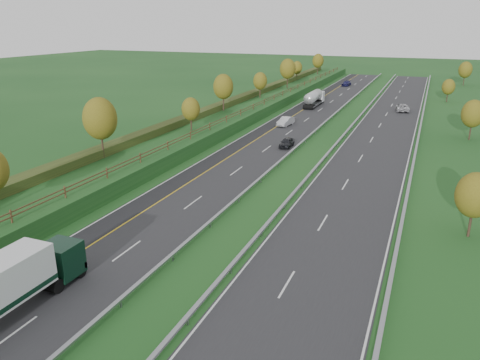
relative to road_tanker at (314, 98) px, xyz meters
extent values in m
plane|color=#184419|center=(9.24, -32.21, -1.86)|extent=(400.00, 400.00, 0.00)
cube|color=#252527|center=(1.24, -27.21, -1.84)|extent=(10.50, 200.00, 0.04)
cube|color=#252527|center=(17.74, -27.21, -1.84)|extent=(10.50, 200.00, 0.04)
cube|color=black|center=(-2.51, -27.21, -1.84)|extent=(3.00, 200.00, 0.04)
cube|color=silver|center=(-3.81, -27.21, -1.81)|extent=(0.15, 200.00, 0.01)
cube|color=gold|center=(-1.01, -27.21, -1.81)|extent=(0.15, 200.00, 0.01)
cube|color=silver|center=(6.29, -27.21, -1.81)|extent=(0.15, 200.00, 0.01)
cube|color=silver|center=(12.69, -27.21, -1.81)|extent=(0.15, 200.00, 0.01)
cube|color=silver|center=(22.79, -27.21, -1.81)|extent=(0.15, 200.00, 0.01)
cube|color=silver|center=(2.49, -88.21, -1.81)|extent=(0.15, 4.00, 0.01)
cube|color=silver|center=(2.49, -76.21, -1.81)|extent=(0.15, 4.00, 0.01)
cube|color=silver|center=(16.49, -76.21, -1.81)|extent=(0.15, 4.00, 0.01)
cube|color=silver|center=(2.49, -64.21, -1.81)|extent=(0.15, 4.00, 0.01)
cube|color=silver|center=(16.49, -64.21, -1.81)|extent=(0.15, 4.00, 0.01)
cube|color=silver|center=(2.49, -52.21, -1.81)|extent=(0.15, 4.00, 0.01)
cube|color=silver|center=(16.49, -52.21, -1.81)|extent=(0.15, 4.00, 0.01)
cube|color=silver|center=(2.49, -40.21, -1.81)|extent=(0.15, 4.00, 0.01)
cube|color=silver|center=(16.49, -40.21, -1.81)|extent=(0.15, 4.00, 0.01)
cube|color=silver|center=(2.49, -28.21, -1.81)|extent=(0.15, 4.00, 0.01)
cube|color=silver|center=(16.49, -28.21, -1.81)|extent=(0.15, 4.00, 0.01)
cube|color=silver|center=(2.49, -16.21, -1.81)|extent=(0.15, 4.00, 0.01)
cube|color=silver|center=(16.49, -16.21, -1.81)|extent=(0.15, 4.00, 0.01)
cube|color=silver|center=(2.49, -4.21, -1.81)|extent=(0.15, 4.00, 0.01)
cube|color=silver|center=(16.49, -4.21, -1.81)|extent=(0.15, 4.00, 0.01)
cube|color=silver|center=(2.49, 7.79, -1.81)|extent=(0.15, 4.00, 0.01)
cube|color=silver|center=(16.49, 7.79, -1.81)|extent=(0.15, 4.00, 0.01)
cube|color=silver|center=(2.49, 19.79, -1.81)|extent=(0.15, 4.00, 0.01)
cube|color=silver|center=(16.49, 19.79, -1.81)|extent=(0.15, 4.00, 0.01)
cube|color=silver|center=(2.49, 31.79, -1.81)|extent=(0.15, 4.00, 0.01)
cube|color=silver|center=(16.49, 31.79, -1.81)|extent=(0.15, 4.00, 0.01)
cube|color=silver|center=(2.49, 43.79, -1.81)|extent=(0.15, 4.00, 0.01)
cube|color=silver|center=(16.49, 43.79, -1.81)|extent=(0.15, 4.00, 0.01)
cube|color=silver|center=(2.49, 55.79, -1.81)|extent=(0.15, 4.00, 0.01)
cube|color=silver|center=(16.49, 55.79, -1.81)|extent=(0.15, 4.00, 0.01)
cube|color=silver|center=(2.49, 67.79, -1.81)|extent=(0.15, 4.00, 0.01)
cube|color=silver|center=(16.49, 67.79, -1.81)|extent=(0.15, 4.00, 0.01)
cube|color=#184419|center=(-11.76, -27.21, -0.86)|extent=(12.00, 200.00, 2.00)
cube|color=#273917|center=(-13.76, -27.21, 0.69)|extent=(2.20, 180.00, 1.10)
cube|color=#422B19|center=(-7.26, -27.21, 0.69)|extent=(0.08, 184.00, 0.10)
cube|color=#422B19|center=(-7.26, -27.21, 1.09)|extent=(0.08, 184.00, 0.10)
cube|color=#422B19|center=(-7.26, -78.71, 0.74)|extent=(0.12, 0.12, 1.20)
cube|color=#422B19|center=(-7.26, -72.21, 0.74)|extent=(0.12, 0.12, 1.20)
cube|color=#422B19|center=(-7.26, -65.71, 0.74)|extent=(0.12, 0.12, 1.20)
cube|color=#422B19|center=(-7.26, -59.21, 0.74)|extent=(0.12, 0.12, 1.20)
cube|color=#422B19|center=(-7.26, -52.71, 0.74)|extent=(0.12, 0.12, 1.20)
cube|color=#422B19|center=(-7.26, -46.21, 0.74)|extent=(0.12, 0.12, 1.20)
cube|color=#422B19|center=(-7.26, -39.71, 0.74)|extent=(0.12, 0.12, 1.20)
cube|color=#422B19|center=(-7.26, -33.21, 0.74)|extent=(0.12, 0.12, 1.20)
cube|color=#422B19|center=(-7.26, -26.71, 0.74)|extent=(0.12, 0.12, 1.20)
cube|color=#422B19|center=(-7.26, -20.21, 0.74)|extent=(0.12, 0.12, 1.20)
cube|color=#422B19|center=(-7.26, -13.71, 0.74)|extent=(0.12, 0.12, 1.20)
cube|color=#422B19|center=(-7.26, -7.21, 0.74)|extent=(0.12, 0.12, 1.20)
cube|color=#422B19|center=(-7.26, -0.71, 0.74)|extent=(0.12, 0.12, 1.20)
cube|color=#422B19|center=(-7.26, 5.79, 0.74)|extent=(0.12, 0.12, 1.20)
cube|color=#422B19|center=(-7.26, 12.29, 0.74)|extent=(0.12, 0.12, 1.20)
cube|color=#422B19|center=(-7.26, 18.79, 0.74)|extent=(0.12, 0.12, 1.20)
cube|color=#422B19|center=(-7.26, 25.29, 0.74)|extent=(0.12, 0.12, 1.20)
cube|color=#422B19|center=(-7.26, 31.79, 0.74)|extent=(0.12, 0.12, 1.20)
cube|color=#422B19|center=(-7.26, 38.29, 0.74)|extent=(0.12, 0.12, 1.20)
cube|color=#422B19|center=(-7.26, 44.79, 0.74)|extent=(0.12, 0.12, 1.20)
cube|color=#422B19|center=(-7.26, 51.29, 0.74)|extent=(0.12, 0.12, 1.20)
cube|color=#422B19|center=(-7.26, 57.79, 0.74)|extent=(0.12, 0.12, 1.20)
cube|color=#422B19|center=(-7.26, 64.29, 0.74)|extent=(0.12, 0.12, 1.20)
cube|color=gray|center=(6.94, -27.21, -1.24)|extent=(0.32, 200.00, 0.18)
cube|color=gray|center=(6.94, -83.21, -1.58)|extent=(0.10, 0.14, 0.56)
cube|color=gray|center=(6.94, -76.21, -1.58)|extent=(0.10, 0.14, 0.56)
cube|color=gray|center=(6.94, -69.21, -1.58)|extent=(0.10, 0.14, 0.56)
cube|color=gray|center=(6.94, -62.21, -1.58)|extent=(0.10, 0.14, 0.56)
cube|color=gray|center=(6.94, -55.21, -1.58)|extent=(0.10, 0.14, 0.56)
cube|color=gray|center=(6.94, -48.21, -1.58)|extent=(0.10, 0.14, 0.56)
cube|color=gray|center=(6.94, -41.21, -1.58)|extent=(0.10, 0.14, 0.56)
cube|color=gray|center=(6.94, -34.21, -1.58)|extent=(0.10, 0.14, 0.56)
cube|color=gray|center=(6.94, -27.21, -1.58)|extent=(0.10, 0.14, 0.56)
cube|color=gray|center=(6.94, -20.21, -1.58)|extent=(0.10, 0.14, 0.56)
cube|color=gray|center=(6.94, -13.21, -1.58)|extent=(0.10, 0.14, 0.56)
cube|color=gray|center=(6.94, -6.21, -1.58)|extent=(0.10, 0.14, 0.56)
cube|color=gray|center=(6.94, 0.79, -1.58)|extent=(0.10, 0.14, 0.56)
cube|color=gray|center=(6.94, 7.79, -1.58)|extent=(0.10, 0.14, 0.56)
cube|color=gray|center=(6.94, 14.79, -1.58)|extent=(0.10, 0.14, 0.56)
cube|color=gray|center=(6.94, 21.79, -1.58)|extent=(0.10, 0.14, 0.56)
cube|color=gray|center=(6.94, 28.79, -1.58)|extent=(0.10, 0.14, 0.56)
cube|color=gray|center=(6.94, 35.79, -1.58)|extent=(0.10, 0.14, 0.56)
cube|color=gray|center=(6.94, 42.79, -1.58)|extent=(0.10, 0.14, 0.56)
cube|color=gray|center=(6.94, 49.79, -1.58)|extent=(0.10, 0.14, 0.56)
cube|color=gray|center=(6.94, 56.79, -1.58)|extent=(0.10, 0.14, 0.56)
cube|color=gray|center=(6.94, 63.79, -1.58)|extent=(0.10, 0.14, 0.56)
cube|color=gray|center=(6.94, 70.79, -1.58)|extent=(0.10, 0.14, 0.56)
cube|color=gray|center=(12.04, -27.21, -1.24)|extent=(0.32, 200.00, 0.18)
cube|color=gray|center=(12.04, -83.21, -1.58)|extent=(0.10, 0.14, 0.56)
cube|color=gray|center=(12.04, -76.21, -1.58)|extent=(0.10, 0.14, 0.56)
cube|color=gray|center=(12.04, -69.21, -1.58)|extent=(0.10, 0.14, 0.56)
cube|color=gray|center=(12.04, -62.21, -1.58)|extent=(0.10, 0.14, 0.56)
cube|color=gray|center=(12.04, -55.21, -1.58)|extent=(0.10, 0.14, 0.56)
cube|color=gray|center=(12.04, -48.21, -1.58)|extent=(0.10, 0.14, 0.56)
cube|color=gray|center=(12.04, -41.21, -1.58)|extent=(0.10, 0.14, 0.56)
cube|color=gray|center=(12.04, -34.21, -1.58)|extent=(0.10, 0.14, 0.56)
cube|color=gray|center=(12.04, -27.21, -1.58)|extent=(0.10, 0.14, 0.56)
cube|color=gray|center=(12.04, -20.21, -1.58)|extent=(0.10, 0.14, 0.56)
cube|color=gray|center=(12.04, -13.21, -1.58)|extent=(0.10, 0.14, 0.56)
cube|color=gray|center=(12.04, -6.21, -1.58)|extent=(0.10, 0.14, 0.56)
cube|color=gray|center=(12.04, 0.79, -1.58)|extent=(0.10, 0.14, 0.56)
cube|color=gray|center=(12.04, 7.79, -1.58)|extent=(0.10, 0.14, 0.56)
cube|color=gray|center=(12.04, 14.79, -1.58)|extent=(0.10, 0.14, 0.56)
cube|color=gray|center=(12.04, 21.79, -1.58)|extent=(0.10, 0.14, 0.56)
cube|color=gray|center=(12.04, 28.79, -1.58)|extent=(0.10, 0.14, 0.56)
cube|color=gray|center=(12.04, 35.79, -1.58)|extent=(0.10, 0.14, 0.56)
cube|color=gray|center=(12.04, 42.79, -1.58)|extent=(0.10, 0.14, 0.56)
cube|color=gray|center=(12.04, 49.79, -1.58)|extent=(0.10, 0.14, 0.56)
cube|color=gray|center=(12.04, 56.79, -1.58)|extent=(0.10, 0.14, 0.56)
cube|color=gray|center=(12.04, 63.79, -1.58)|extent=(0.10, 0.14, 0.56)
cube|color=gray|center=(12.04, 70.79, -1.58)|extent=(0.10, 0.14, 0.56)
cube|color=gray|center=(23.54, -27.21, -1.24)|extent=(0.32, 200.00, 0.18)
cube|color=gray|center=(23.54, -69.21, -1.58)|extent=(0.10, 0.14, 0.56)
cube|color=gray|center=(23.54, -55.21, -1.58)|extent=(0.10, 0.14, 0.56)
cube|color=gray|center=(23.54, -41.21, -1.58)|extent=(0.10, 0.14, 0.56)
cube|color=gray|center=(23.54, -27.21, -1.58)|extent=(0.10, 0.14, 0.56)
cube|color=gray|center=(23.54, -13.21, -1.58)|extent=(0.10, 0.14, 0.56)
cube|color=gray|center=(23.54, 0.79, -1.58)|extent=(0.10, 0.14, 0.56)
cube|color=gray|center=(23.54, 14.79, -1.58)|extent=(0.10, 0.14, 0.56)
cube|color=gray|center=(23.54, 28.79, -1.58)|extent=(0.10, 0.14, 0.56)
cube|color=gray|center=(23.54, 42.79, -1.58)|extent=(0.10, 0.14, 0.56)
cube|color=gray|center=(23.54, 56.79, -1.58)|extent=(0.10, 0.14, 0.56)
cube|color=gray|center=(23.54, 70.79, -1.58)|extent=(0.10, 0.14, 0.56)
cylinder|color=#2D2116|center=(-12.76, -59.21, 1.71)|extent=(0.24, 0.24, 3.15)
ellipsoid|color=#4E4411|center=(-12.76, -59.21, 5.18)|extent=(4.20, 4.20, 5.25)
cylinder|color=#2D2116|center=(-9.76, -41.21, 1.22)|extent=(0.24, 0.24, 2.16)
ellipsoid|color=#4E4411|center=(-9.76, -41.21, 3.59)|extent=(2.88, 2.88, 3.60)
cylinder|color=#2D2116|center=(-12.26, -23.21, 1.58)|extent=(0.24, 0.24, 2.88)
ellipsoid|color=#4E4411|center=(-12.26, -23.21, 4.75)|extent=(3.84, 3.84, 4.80)
cylinder|color=#2D2116|center=(-11.26, -5.21, 1.31)|extent=(0.24, 0.24, 2.34)
ellipsoid|color=#4E4411|center=(-11.26, -5.21, 3.88)|extent=(3.12, 3.12, 3.90)
cylinder|color=#2D2116|center=(-10.26, 12.79, 1.67)|extent=(0.24, 0.24, 3.06)
ellipsoid|color=#4E4411|center=(-10.26, 12.79, 5.03)|extent=(4.08, 4.08, 5.10)
cylinder|color=#2D2116|center=(-12.76, 30.79, 1.26)|extent=(0.24, 0.24, 2.25)
ellipsoid|color=#4E4411|center=(-12.76, 30.79, 3.74)|extent=(3.00, 3.00, 3.75)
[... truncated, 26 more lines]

